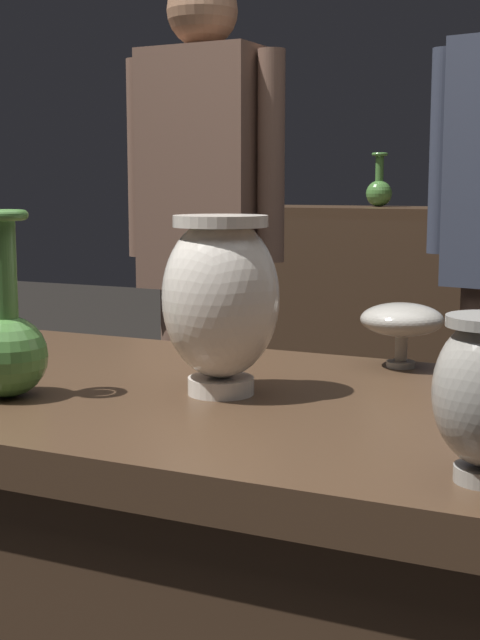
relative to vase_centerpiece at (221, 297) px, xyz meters
The scene contains 6 objects.
vase_centerpiece is the anchor object (origin of this frame).
vase_left_accent 0.28m from the vase_centerpiece, 151.40° to the right, with size 0.11×0.11×0.24m.
vase_right_accent 0.33m from the vase_centerpiece, 58.55° to the left, with size 0.12×0.12×0.10m.
shelf_vase_left 2.32m from the vase_centerpiece, 101.67° to the left, with size 0.10×0.10×0.20m.
shelf_vase_far_left 2.38m from the vase_centerpiece, 114.59° to the left, with size 0.14×0.14×0.11m.
visitor_near_left 1.28m from the vase_centerpiece, 118.54° to the left, with size 0.47×0.19×1.61m.
Camera 1 is at (0.47, -1.06, 1.08)m, focal length 51.00 mm.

